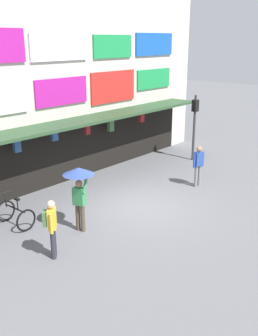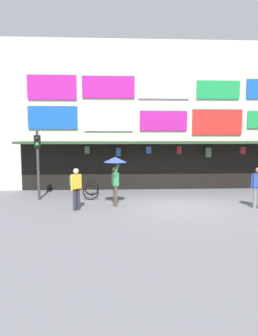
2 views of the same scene
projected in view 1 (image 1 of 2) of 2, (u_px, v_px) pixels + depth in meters
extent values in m
plane|color=slate|center=(138.00, 206.00, 14.11)|extent=(80.00, 80.00, 0.00)
cube|color=beige|center=(51.00, 84.00, 15.73)|extent=(18.00, 1.20, 8.00)
cube|color=#2D4C2D|center=(74.00, 123.00, 15.36)|extent=(15.30, 1.40, 0.12)
cube|color=white|center=(59.00, 47.00, 14.88)|extent=(2.72, 0.08, 0.99)
cube|color=green|center=(113.00, 46.00, 17.00)|extent=(2.34, 0.08, 0.96)
cube|color=blue|center=(154.00, 44.00, 19.09)|extent=(2.80, 0.08, 1.04)
cube|color=#B71E93|center=(62.00, 92.00, 15.41)|extent=(2.56, 0.08, 1.05)
cube|color=red|center=(113.00, 87.00, 17.54)|extent=(2.74, 0.08, 1.36)
cube|color=green|center=(154.00, 79.00, 19.60)|extent=(2.55, 0.08, 0.94)
cylinder|color=black|center=(16.00, 137.00, 13.86)|extent=(0.02, 0.02, 0.22)
cube|color=#2D5693|center=(17.00, 146.00, 13.96)|extent=(0.25, 0.15, 0.44)
cylinder|color=black|center=(54.00, 129.00, 14.92)|extent=(0.02, 0.02, 0.15)
cube|color=#2D5693|center=(54.00, 136.00, 15.00)|extent=(0.27, 0.16, 0.38)
cylinder|color=black|center=(87.00, 123.00, 15.99)|extent=(0.02, 0.02, 0.14)
cube|color=maroon|center=(87.00, 129.00, 16.07)|extent=(0.23, 0.14, 0.41)
cylinder|color=black|center=(110.00, 117.00, 17.33)|extent=(0.02, 0.02, 0.23)
cube|color=#477042|center=(111.00, 126.00, 17.45)|extent=(0.28, 0.17, 0.52)
cylinder|color=black|center=(141.00, 112.00, 18.35)|extent=(0.02, 0.02, 0.19)
cube|color=maroon|center=(141.00, 118.00, 18.44)|extent=(0.27, 0.16, 0.36)
cube|color=black|center=(65.00, 153.00, 16.21)|extent=(15.30, 0.04, 2.50)
cylinder|color=#38383D|center=(194.00, 128.00, 19.02)|extent=(0.12, 0.12, 3.20)
cube|color=black|center=(195.00, 106.00, 18.68)|extent=(0.29, 0.25, 0.56)
sphere|color=black|center=(193.00, 103.00, 18.72)|extent=(0.15, 0.15, 0.15)
sphere|color=#19DB3D|center=(193.00, 108.00, 18.80)|extent=(0.15, 0.15, 0.15)
torus|color=black|center=(6.00, 211.00, 12.86)|extent=(0.72, 0.08, 0.72)
torus|color=black|center=(26.00, 220.00, 12.19)|extent=(0.72, 0.08, 0.72)
cylinder|color=black|center=(15.00, 208.00, 12.45)|extent=(0.08, 0.99, 0.05)
cylinder|color=black|center=(18.00, 205.00, 12.29)|extent=(0.04, 0.04, 0.35)
cube|color=black|center=(17.00, 199.00, 12.23)|extent=(0.11, 0.20, 0.06)
cylinder|color=black|center=(6.00, 200.00, 12.68)|extent=(0.04, 0.04, 0.50)
cylinder|color=black|center=(5.00, 193.00, 12.60)|extent=(0.44, 0.05, 0.04)
cylinder|color=gray|center=(199.00, 175.00, 15.95)|extent=(0.14, 0.14, 0.88)
cylinder|color=gray|center=(196.00, 176.00, 15.86)|extent=(0.14, 0.14, 0.88)
cube|color=#28479E|center=(199.00, 159.00, 15.68)|extent=(0.41, 0.32, 0.56)
sphere|color=#A87A5B|center=(199.00, 149.00, 15.55)|extent=(0.22, 0.22, 0.22)
cylinder|color=#28479E|center=(203.00, 159.00, 15.80)|extent=(0.09, 0.09, 0.56)
cylinder|color=#28479E|center=(194.00, 161.00, 15.59)|extent=(0.09, 0.09, 0.56)
cylinder|color=#2D2D38|center=(54.00, 241.00, 10.79)|extent=(0.14, 0.14, 0.88)
cylinder|color=#2D2D38|center=(53.00, 244.00, 10.62)|extent=(0.14, 0.14, 0.88)
cube|color=gold|center=(52.00, 219.00, 10.48)|extent=(0.41, 0.41, 0.56)
sphere|color=beige|center=(51.00, 204.00, 10.35)|extent=(0.22, 0.22, 0.22)
cylinder|color=gold|center=(53.00, 217.00, 10.70)|extent=(0.09, 0.09, 0.56)
cylinder|color=gold|center=(51.00, 224.00, 10.28)|extent=(0.09, 0.09, 0.56)
cube|color=#477042|center=(46.00, 218.00, 10.45)|extent=(0.31, 0.31, 0.40)
cylinder|color=brown|center=(78.00, 217.00, 12.23)|extent=(0.14, 0.14, 0.88)
cylinder|color=brown|center=(83.00, 218.00, 12.15)|extent=(0.14, 0.14, 0.88)
cube|color=#388E51|center=(79.00, 196.00, 11.97)|extent=(0.30, 0.40, 0.56)
sphere|color=#A87A5B|center=(79.00, 184.00, 11.84)|extent=(0.22, 0.22, 0.22)
cylinder|color=#388E51|center=(74.00, 196.00, 12.08)|extent=(0.09, 0.09, 0.56)
cylinder|color=#388E51|center=(85.00, 185.00, 11.75)|extent=(0.23, 0.09, 0.48)
cylinder|color=#4C3823|center=(85.00, 182.00, 11.71)|extent=(0.02, 0.02, 0.55)
cone|color=#334C99|center=(78.00, 171.00, 11.71)|extent=(0.96, 0.96, 0.22)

